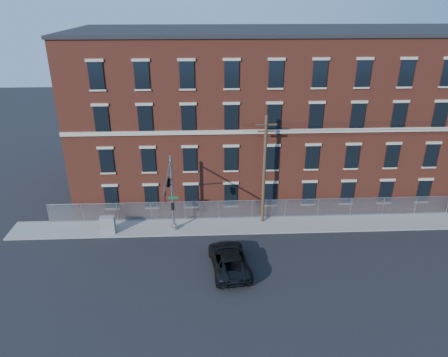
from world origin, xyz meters
TOP-DOWN VIEW (x-y plane):
  - ground at (0.00, 0.00)m, footprint 140.00×140.00m
  - sidewalk at (12.00, 5.00)m, footprint 65.00×3.00m
  - mill_building at (12.00, 13.93)m, footprint 55.30×14.32m
  - chain_link_fence at (12.00, 6.30)m, footprint 59.06×0.06m
  - traffic_signal_mast at (-6.00, 2.18)m, footprint 0.90×6.75m
  - utility_pole_near at (2.00, 5.60)m, footprint 1.80×0.28m
  - pickup_truck at (-1.45, -1.29)m, footprint 3.31×6.03m
  - utility_cabinet at (-11.72, 4.20)m, footprint 1.26×0.63m

SIDE VIEW (x-z plane):
  - ground at x=0.00m, z-range 0.00..0.00m
  - sidewalk at x=12.00m, z-range 0.00..0.12m
  - pickup_truck at x=-1.45m, z-range 0.00..1.60m
  - utility_cabinet at x=-11.72m, z-range 0.12..1.69m
  - chain_link_fence at x=12.00m, z-range 0.13..1.98m
  - utility_pole_near at x=2.00m, z-range 0.34..10.34m
  - traffic_signal_mast at x=-6.00m, z-range 1.89..8.89m
  - mill_building at x=12.00m, z-range 0.00..16.30m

